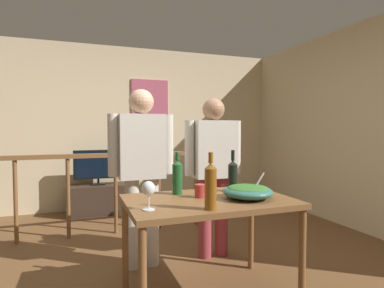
{
  "coord_description": "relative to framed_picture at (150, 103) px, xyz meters",
  "views": [
    {
      "loc": [
        -0.67,
        -2.54,
        1.27
      ],
      "look_at": [
        0.23,
        -0.05,
        1.14
      ],
      "focal_mm": 29.82,
      "sensor_mm": 36.0,
      "label": 1
    }
  ],
  "objects": [
    {
      "name": "ground_plane",
      "position": [
        -0.47,
        -2.63,
        -1.68
      ],
      "size": [
        7.0,
        7.0,
        0.0
      ],
      "primitive_type": "plane",
      "color": "brown"
    },
    {
      "name": "serving_table",
      "position": [
        -0.24,
        -3.04,
        -1.01
      ],
      "size": [
        1.2,
        0.78,
        0.75
      ],
      "color": "brown",
      "rests_on": "ground_plane"
    },
    {
      "name": "salad_bowl",
      "position": [
        0.04,
        -3.13,
        -0.88
      ],
      "size": [
        0.37,
        0.37,
        0.19
      ],
      "color": "#337060",
      "rests_on": "serving_table"
    },
    {
      "name": "back_wall",
      "position": [
        -0.47,
        0.06,
        -0.4
      ],
      "size": [
        5.27,
        0.1,
        2.57
      ],
      "primitive_type": "cube",
      "color": "beige",
      "rests_on": "ground_plane"
    },
    {
      "name": "flat_screen_tv",
      "position": [
        -0.85,
        -0.32,
        -0.95
      ],
      "size": [
        0.69,
        0.12,
        0.52
      ],
      "color": "black",
      "rests_on": "tv_console"
    },
    {
      "name": "wine_bottle_dark",
      "position": [
        0.06,
        -2.85,
        -0.8
      ],
      "size": [
        0.08,
        0.08,
        0.34
      ],
      "color": "black",
      "rests_on": "serving_table"
    },
    {
      "name": "stair_railing",
      "position": [
        -0.77,
        -1.28,
        -1.04
      ],
      "size": [
        3.31,
        0.1,
        1.02
      ],
      "color": "brown",
      "rests_on": "ground_plane"
    },
    {
      "name": "wine_bottle_amber",
      "position": [
        -0.35,
        -3.33,
        -0.78
      ],
      "size": [
        0.08,
        0.08,
        0.37
      ],
      "color": "brown",
      "rests_on": "serving_table"
    },
    {
      "name": "tv_console",
      "position": [
        -0.85,
        -0.29,
        -1.47
      ],
      "size": [
        0.9,
        0.4,
        0.43
      ],
      "primitive_type": "cube",
      "color": "#38281E",
      "rests_on": "ground_plane"
    },
    {
      "name": "wine_glass",
      "position": [
        -0.72,
        -3.21,
        -0.8
      ],
      "size": [
        0.09,
        0.09,
        0.18
      ],
      "color": "silver",
      "rests_on": "serving_table"
    },
    {
      "name": "person_standing_right",
      "position": [
        0.12,
        -2.32,
        -0.76
      ],
      "size": [
        0.59,
        0.22,
        1.56
      ],
      "rotation": [
        0.0,
        0.0,
        3.14
      ],
      "color": "#9E3842",
      "rests_on": "ground_plane"
    },
    {
      "name": "person_standing_left",
      "position": [
        -0.59,
        -2.32,
        -0.72
      ],
      "size": [
        0.6,
        0.22,
        1.62
      ],
      "rotation": [
        0.0,
        0.0,
        3.14
      ],
      "color": "beige",
      "rests_on": "ground_plane"
    },
    {
      "name": "framed_picture",
      "position": [
        0.0,
        0.0,
        0.0
      ],
      "size": [
        0.6,
        0.03,
        0.77
      ],
      "primitive_type": "cube",
      "color": "#BA546D"
    },
    {
      "name": "wine_bottle_green",
      "position": [
        -0.41,
        -2.8,
        -0.79
      ],
      "size": [
        0.08,
        0.08,
        0.33
      ],
      "color": "#1E5628",
      "rests_on": "serving_table"
    },
    {
      "name": "side_wall_right",
      "position": [
        2.17,
        -1.83,
        -0.4
      ],
      "size": [
        0.1,
        4.04,
        2.57
      ],
      "primitive_type": "cube",
      "color": "beige",
      "rests_on": "ground_plane"
    },
    {
      "name": "mug_red",
      "position": [
        -0.28,
        -2.98,
        -0.88
      ],
      "size": [
        0.12,
        0.08,
        0.1
      ],
      "color": "#B7332D",
      "rests_on": "serving_table"
    }
  ]
}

